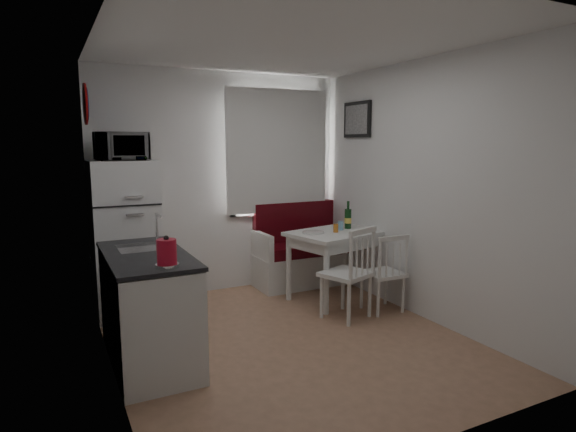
{
  "coord_description": "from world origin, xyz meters",
  "views": [
    {
      "loc": [
        -1.88,
        -3.71,
        1.77
      ],
      "look_at": [
        0.25,
        0.5,
        1.06
      ],
      "focal_mm": 30.0,
      "sensor_mm": 36.0,
      "label": 1
    }
  ],
  "objects_px": {
    "chair_left": "(352,264)",
    "fridge": "(125,238)",
    "microwave": "(121,146)",
    "dining_table": "(337,239)",
    "bench": "(309,256)",
    "kitchen_counter": "(148,306)",
    "wine_bottle": "(348,215)",
    "chair_right": "(388,265)",
    "kettle": "(167,252)"
  },
  "relations": [
    {
      "from": "bench",
      "to": "wine_bottle",
      "type": "bearing_deg",
      "value": -73.67
    },
    {
      "from": "chair_left",
      "to": "kettle",
      "type": "xyz_separation_m",
      "value": [
        -1.94,
        -0.53,
        0.42
      ]
    },
    {
      "from": "chair_right",
      "to": "wine_bottle",
      "type": "xyz_separation_m",
      "value": [
        0.0,
        0.76,
        0.43
      ]
    },
    {
      "from": "chair_right",
      "to": "kettle",
      "type": "distance_m",
      "value": 2.51
    },
    {
      "from": "dining_table",
      "to": "microwave",
      "type": "relative_size",
      "value": 2.34
    },
    {
      "from": "dining_table",
      "to": "bench",
      "type": "bearing_deg",
      "value": 73.96
    },
    {
      "from": "kitchen_counter",
      "to": "chair_left",
      "type": "bearing_deg",
      "value": -0.21
    },
    {
      "from": "kitchen_counter",
      "to": "microwave",
      "type": "bearing_deg",
      "value": 89.06
    },
    {
      "from": "fridge",
      "to": "bench",
      "type": "bearing_deg",
      "value": 2.88
    },
    {
      "from": "kettle",
      "to": "wine_bottle",
      "type": "distance_m",
      "value": 2.73
    },
    {
      "from": "kitchen_counter",
      "to": "microwave",
      "type": "height_order",
      "value": "microwave"
    },
    {
      "from": "fridge",
      "to": "microwave",
      "type": "distance_m",
      "value": 0.94
    },
    {
      "from": "chair_right",
      "to": "fridge",
      "type": "distance_m",
      "value": 2.74
    },
    {
      "from": "bench",
      "to": "dining_table",
      "type": "height_order",
      "value": "bench"
    },
    {
      "from": "kitchen_counter",
      "to": "bench",
      "type": "xyz_separation_m",
      "value": [
        2.27,
        1.36,
        -0.11
      ]
    },
    {
      "from": "kitchen_counter",
      "to": "chair_left",
      "type": "relative_size",
      "value": 2.33
    },
    {
      "from": "bench",
      "to": "microwave",
      "type": "bearing_deg",
      "value": -175.86
    },
    {
      "from": "wine_bottle",
      "to": "dining_table",
      "type": "bearing_deg",
      "value": -154.8
    },
    {
      "from": "microwave",
      "to": "wine_bottle",
      "type": "relative_size",
      "value": 1.57
    },
    {
      "from": "chair_left",
      "to": "dining_table",
      "type": "bearing_deg",
      "value": 49.42
    },
    {
      "from": "bench",
      "to": "fridge",
      "type": "bearing_deg",
      "value": -177.12
    },
    {
      "from": "kitchen_counter",
      "to": "microwave",
      "type": "xyz_separation_m",
      "value": [
        0.02,
        1.19,
        1.29
      ]
    },
    {
      "from": "wine_bottle",
      "to": "kettle",
      "type": "bearing_deg",
      "value": -151.62
    },
    {
      "from": "chair_right",
      "to": "wine_bottle",
      "type": "bearing_deg",
      "value": 91.27
    },
    {
      "from": "chair_right",
      "to": "wine_bottle",
      "type": "distance_m",
      "value": 0.87
    },
    {
      "from": "bench",
      "to": "kettle",
      "type": "height_order",
      "value": "kettle"
    },
    {
      "from": "fridge",
      "to": "wine_bottle",
      "type": "height_order",
      "value": "fridge"
    },
    {
      "from": "fridge",
      "to": "microwave",
      "type": "relative_size",
      "value": 3.16
    },
    {
      "from": "fridge",
      "to": "kettle",
      "type": "xyz_separation_m",
      "value": [
        0.03,
        -1.78,
        0.21
      ]
    },
    {
      "from": "bench",
      "to": "chair_left",
      "type": "xyz_separation_m",
      "value": [
        -0.29,
        -1.36,
        0.25
      ]
    },
    {
      "from": "kitchen_counter",
      "to": "wine_bottle",
      "type": "relative_size",
      "value": 4.09
    },
    {
      "from": "chair_left",
      "to": "fridge",
      "type": "height_order",
      "value": "fridge"
    },
    {
      "from": "kitchen_counter",
      "to": "microwave",
      "type": "relative_size",
      "value": 2.61
    },
    {
      "from": "bench",
      "to": "fridge",
      "type": "relative_size",
      "value": 0.9
    },
    {
      "from": "chair_right",
      "to": "dining_table",
      "type": "bearing_deg",
      "value": 109.21
    },
    {
      "from": "dining_table",
      "to": "kettle",
      "type": "relative_size",
      "value": 5.34
    },
    {
      "from": "fridge",
      "to": "wine_bottle",
      "type": "relative_size",
      "value": 4.97
    },
    {
      "from": "dining_table",
      "to": "chair_left",
      "type": "height_order",
      "value": "chair_left"
    },
    {
      "from": "kitchen_counter",
      "to": "chair_right",
      "type": "height_order",
      "value": "kitchen_counter"
    },
    {
      "from": "chair_left",
      "to": "microwave",
      "type": "height_order",
      "value": "microwave"
    },
    {
      "from": "wine_bottle",
      "to": "chair_left",
      "type": "bearing_deg",
      "value": -121.06
    },
    {
      "from": "microwave",
      "to": "fridge",
      "type": "bearing_deg",
      "value": 90.0
    },
    {
      "from": "kitchen_counter",
      "to": "chair_left",
      "type": "xyz_separation_m",
      "value": [
        1.99,
        -0.01,
        0.13
      ]
    },
    {
      "from": "bench",
      "to": "chair_right",
      "type": "height_order",
      "value": "bench"
    },
    {
      "from": "fridge",
      "to": "microwave",
      "type": "bearing_deg",
      "value": -90.0
    },
    {
      "from": "chair_left",
      "to": "kettle",
      "type": "distance_m",
      "value": 2.05
    },
    {
      "from": "kettle",
      "to": "wine_bottle",
      "type": "bearing_deg",
      "value": 28.38
    },
    {
      "from": "chair_left",
      "to": "fridge",
      "type": "distance_m",
      "value": 2.34
    },
    {
      "from": "kitchen_counter",
      "to": "microwave",
      "type": "distance_m",
      "value": 1.76
    },
    {
      "from": "bench",
      "to": "kettle",
      "type": "xyz_separation_m",
      "value": [
        -2.23,
        -1.89,
        0.67
      ]
    }
  ]
}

